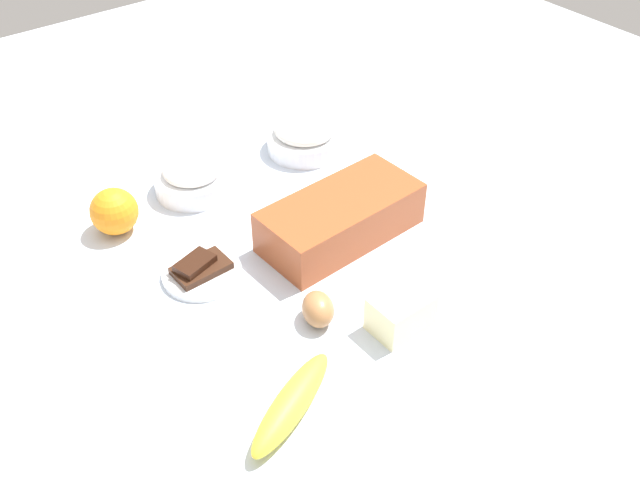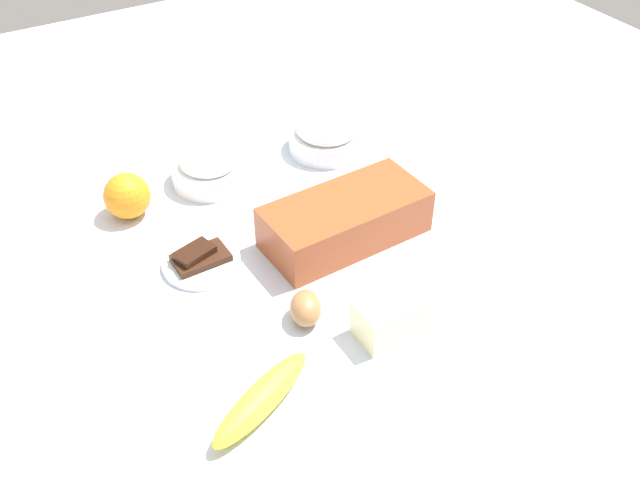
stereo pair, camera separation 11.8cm
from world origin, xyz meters
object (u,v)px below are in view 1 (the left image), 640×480
object	(u,v)px
loaf_pan	(341,217)
banana	(292,403)
butter_block	(400,312)
sugar_bowl	(193,177)
orange_fruit	(114,211)
chocolate_plate	(201,271)
egg_near_butter	(318,309)
flour_bowl	(305,136)

from	to	relation	value
loaf_pan	banana	xyz separation A→B (m)	(0.29, 0.25, -0.02)
loaf_pan	butter_block	world-z (taller)	loaf_pan
butter_block	sugar_bowl	bearing A→B (deg)	-82.16
orange_fruit	chocolate_plate	xyz separation A→B (m)	(-0.06, 0.19, -0.03)
sugar_bowl	orange_fruit	world-z (taller)	orange_fruit
orange_fruit	butter_block	distance (m)	0.53
orange_fruit	egg_near_butter	world-z (taller)	orange_fruit
butter_block	egg_near_butter	xyz separation A→B (m)	(0.09, -0.08, -0.01)
sugar_bowl	loaf_pan	bearing A→B (deg)	116.02
flour_bowl	orange_fruit	size ratio (longest dim) A/B	1.83
flour_bowl	chocolate_plate	world-z (taller)	flour_bowl
loaf_pan	flour_bowl	xyz separation A→B (m)	(-0.12, -0.26, -0.01)
banana	butter_block	distance (m)	0.22
egg_near_butter	flour_bowl	bearing A→B (deg)	-124.26
butter_block	egg_near_butter	world-z (taller)	butter_block
orange_fruit	egg_near_butter	xyz separation A→B (m)	(-0.14, 0.39, -0.02)
flour_bowl	egg_near_butter	distance (m)	0.48
flour_bowl	butter_block	bearing A→B (deg)	69.36
flour_bowl	butter_block	size ratio (longest dim) A/B	1.68
orange_fruit	butter_block	world-z (taller)	orange_fruit
loaf_pan	flour_bowl	world-z (taller)	loaf_pan
chocolate_plate	flour_bowl	bearing A→B (deg)	-150.75
sugar_bowl	butter_block	bearing A→B (deg)	97.84
flour_bowl	banana	world-z (taller)	flour_bowl
banana	egg_near_butter	size ratio (longest dim) A/B	2.98
sugar_bowl	chocolate_plate	bearing A→B (deg)	62.83
loaf_pan	banana	bearing A→B (deg)	38.52
loaf_pan	sugar_bowl	xyz separation A→B (m)	(0.13, -0.27, -0.01)
orange_fruit	chocolate_plate	distance (m)	0.20
egg_near_butter	chocolate_plate	size ratio (longest dim) A/B	0.49
sugar_bowl	banana	distance (m)	0.55
banana	orange_fruit	xyz separation A→B (m)	(0.01, -0.50, 0.02)
loaf_pan	banana	world-z (taller)	loaf_pan
egg_near_butter	chocolate_plate	distance (m)	0.22
banana	butter_block	size ratio (longest dim) A/B	2.11
loaf_pan	chocolate_plate	xyz separation A→B (m)	(0.24, -0.06, -0.03)
chocolate_plate	orange_fruit	bearing A→B (deg)	-73.80
butter_block	loaf_pan	bearing A→B (deg)	-106.36
loaf_pan	butter_block	size ratio (longest dim) A/B	3.18
flour_bowl	orange_fruit	xyz separation A→B (m)	(0.42, 0.01, 0.01)
flour_bowl	butter_block	world-z (taller)	flour_bowl
loaf_pan	orange_fruit	world-z (taller)	orange_fruit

